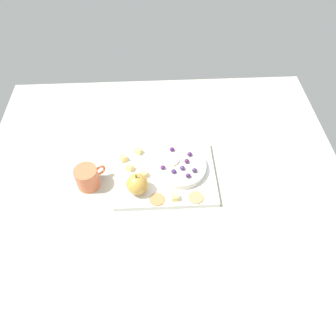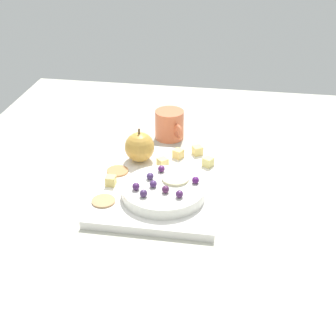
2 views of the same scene
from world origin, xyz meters
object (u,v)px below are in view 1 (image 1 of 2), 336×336
serving_dish (180,167)px  grape_2 (174,171)px  grape_7 (187,161)px  cheese_cube_0 (144,174)px  grape_6 (164,167)px  apple_slice_0 (171,160)px  cheese_cube_1 (123,158)px  grape_5 (188,176)px  grape_1 (195,170)px  cup (87,178)px  cheese_cube_2 (138,151)px  grape_4 (172,149)px  cheese_cube_3 (175,197)px  cheese_cube_4 (130,168)px  platter (165,174)px  cracker_1 (157,199)px  grape_0 (182,168)px  cracker_0 (196,197)px  grape_3 (190,154)px  apple_whole (137,184)px

serving_dish → grape_2: grape_2 is taller
serving_dish → grape_7: 3.16cm
cheese_cube_0 → grape_6: bearing=6.8°
cheese_cube_0 → apple_slice_0: 10.41cm
cheese_cube_1 → grape_5: (21.81, -10.47, 2.15)cm
grape_6 → grape_1: bearing=-10.1°
serving_dish → cup: (-30.87, -3.64, 0.85)cm
cheese_cube_2 → apple_slice_0: bearing=-28.2°
serving_dish → grape_2: (-2.37, -3.34, 1.94)cm
grape_4 → grape_5: size_ratio=1.00×
cheese_cube_3 → cheese_cube_4: bearing=138.9°
cheese_cube_1 → grape_4: size_ratio=1.25×
grape_5 → cup: cup is taller
platter → grape_1: (9.68, -1.98, 4.10)cm
cracker_1 → cup: (-22.66, 8.52, 1.86)cm
serving_dish → apple_slice_0: apple_slice_0 is taller
cheese_cube_4 → grape_0: 18.16cm
cheese_cube_0 → grape_2: size_ratio=1.25×
cracker_1 → cheese_cube_4: bearing=125.0°
serving_dish → cracker_1: size_ratio=3.59×
grape_7 → cup: (-33.19, -4.46, -1.15)cm
cracker_0 → grape_4: (-6.62, 18.52, 2.94)cm
cracker_1 → grape_1: size_ratio=2.92×
cheese_cube_1 → grape_3: size_ratio=1.25×
grape_7 → apple_slice_0: bearing=166.7°
cheese_cube_1 → grape_2: bearing=-26.0°
grape_3 → cheese_cube_2: bearing=166.7°
platter → cracker_0: size_ratio=6.82×
grape_6 → cracker_0: bearing=-46.9°
platter → cheese_cube_4: size_ratio=15.95×
cup → cheese_cube_3: bearing=-16.8°
grape_4 → cup: size_ratio=0.18×
platter → cheese_cube_0: bearing=-172.2°
cheese_cube_3 → cracker_1: bearing=179.7°
grape_1 → grape_3: bearing=97.6°
cheese_cube_2 → grape_6: (8.75, -9.67, 2.08)cm
grape_6 → cheese_cube_4: bearing=169.3°
grape_3 → grape_4: 6.50cm
cracker_1 → grape_7: (10.53, 12.99, 3.01)cm
cheese_cube_3 → apple_slice_0: 14.38cm
cheese_cube_3 → grape_0: 10.78cm
apple_whole → platter: bearing=36.5°
platter → cheese_cube_2: bearing=134.1°
cheese_cube_2 → grape_0: size_ratio=1.25×
grape_0 → grape_4: size_ratio=1.00×
apple_slice_0 → cup: cup is taller
grape_3 → cheese_cube_0: bearing=-158.6°
cheese_cube_3 → apple_slice_0: apple_slice_0 is taller
cheese_cube_2 → grape_5: 21.51cm
grape_1 → cheese_cube_1: bearing=160.8°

